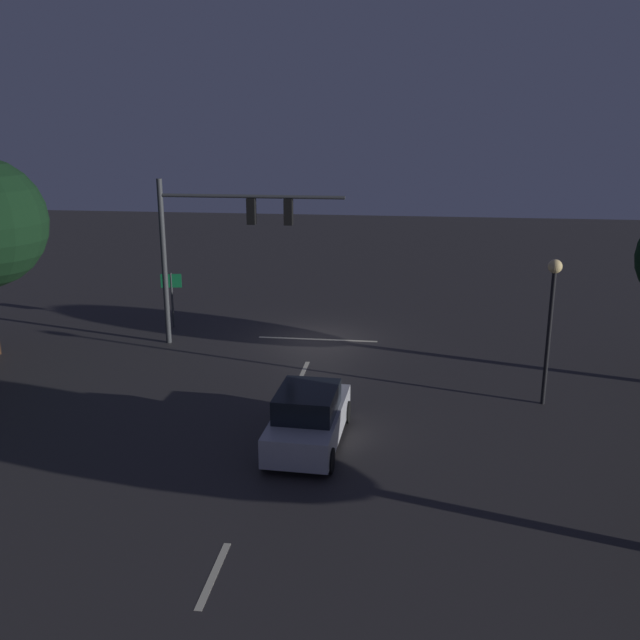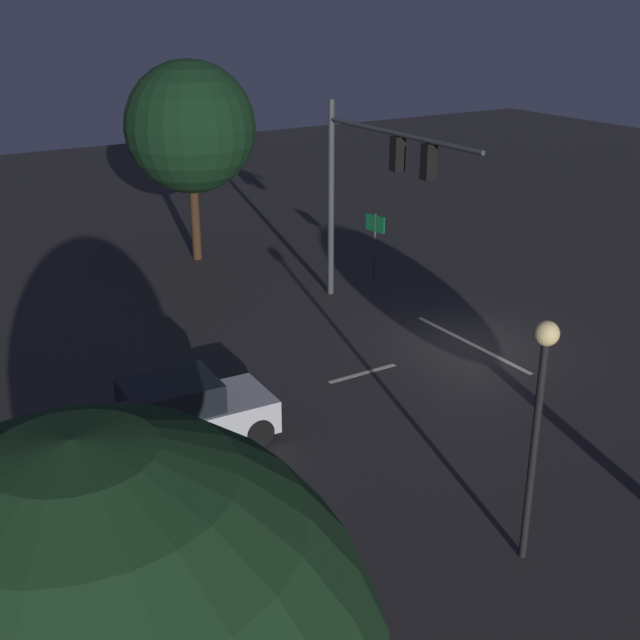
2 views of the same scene
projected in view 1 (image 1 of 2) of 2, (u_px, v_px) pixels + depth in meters
The scene contains 9 objects.
ground_plane at pixel (318, 339), 29.45m from camera, with size 80.00×80.00×0.00m, color #2D2B2B.
traffic_signal_assembly at pixel (219, 232), 27.47m from camera, with size 7.36×0.47×6.66m.
lane_dash_far at pixel (303, 372), 25.63m from camera, with size 2.20×0.16×0.01m, color beige.
lane_dash_mid at pixel (271, 444), 19.91m from camera, with size 2.20×0.16×0.01m, color beige.
lane_dash_near at pixel (214, 575), 14.19m from camera, with size 2.20×0.16×0.01m, color beige.
stop_bar at pixel (318, 339), 29.41m from camera, with size 5.00×0.16×0.01m, color beige.
car_approaching at pixel (308, 418), 19.70m from camera, with size 2.07×4.43×1.70m.
street_lamp_left_kerb at pixel (552, 304), 21.85m from camera, with size 0.44×0.44×4.74m.
route_sign at pixel (172, 288), 30.76m from camera, with size 0.90×0.22×2.44m.
Camera 1 is at (-3.70, 27.85, 8.84)m, focal length 39.46 mm.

